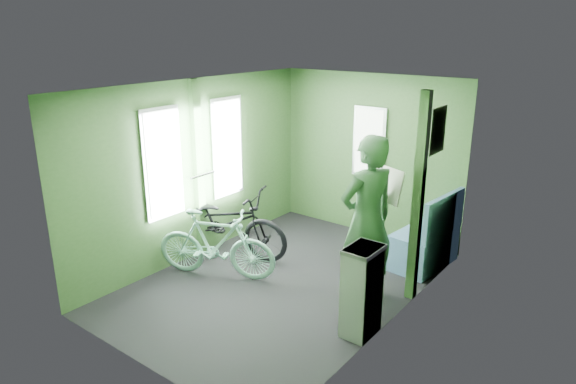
# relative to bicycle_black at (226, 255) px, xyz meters

# --- Properties ---
(room) EXTENTS (4.00, 4.02, 2.31)m
(room) POSITION_rel_bicycle_black_xyz_m (1.04, -0.10, 1.44)
(room) COLOR black
(room) RESTS_ON ground
(bicycle_black) EXTENTS (1.90, 1.13, 0.99)m
(bicycle_black) POSITION_rel_bicycle_black_xyz_m (0.00, 0.00, 0.00)
(bicycle_black) COLOR black
(bicycle_black) RESTS_ON ground
(bicycle_mint) EXTENTS (1.56, 1.06, 0.93)m
(bicycle_mint) POSITION_rel_bicycle_black_xyz_m (0.37, -0.53, 0.00)
(bicycle_mint) COLOR #85CCB5
(bicycle_mint) RESTS_ON ground
(passenger) EXTENTS (0.68, 0.80, 1.86)m
(passenger) POSITION_rel_bicycle_black_xyz_m (2.03, 0.10, 0.93)
(passenger) COLOR #284A2B
(passenger) RESTS_ON ground
(waste_box) EXTENTS (0.27, 0.38, 0.92)m
(waste_box) POSITION_rel_bicycle_black_xyz_m (2.34, -0.52, 0.46)
(waste_box) COLOR slate
(waste_box) RESTS_ON ground
(bench_seat) EXTENTS (0.61, 0.97, 0.97)m
(bench_seat) POSITION_rel_bicycle_black_xyz_m (2.22, 1.31, 0.29)
(bench_seat) COLOR #2B435B
(bench_seat) RESTS_ON ground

